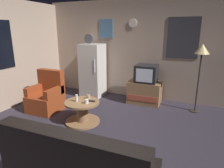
{
  "coord_description": "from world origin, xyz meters",
  "views": [
    {
      "loc": [
        1.59,
        -2.89,
        1.9
      ],
      "look_at": [
        0.02,
        0.9,
        0.75
      ],
      "focal_mm": 31.56,
      "sensor_mm": 36.0,
      "label": 1
    }
  ],
  "objects_px": {
    "coffee_table": "(82,112)",
    "mug_ceramic_white": "(87,101)",
    "fridge": "(93,70)",
    "tv_stand": "(144,92)",
    "crt_tv": "(146,74)",
    "armchair": "(47,97)",
    "wine_glass": "(77,98)",
    "remote_control": "(92,101)",
    "mug_ceramic_tan": "(88,97)",
    "standing_lamp": "(202,54)"
  },
  "relations": [
    {
      "from": "mug_ceramic_tan",
      "to": "standing_lamp",
      "type": "bearing_deg",
      "value": 31.97
    },
    {
      "from": "wine_glass",
      "to": "mug_ceramic_white",
      "type": "bearing_deg",
      "value": -5.31
    },
    {
      "from": "mug_ceramic_white",
      "to": "fridge",
      "type": "bearing_deg",
      "value": 114.06
    },
    {
      "from": "fridge",
      "to": "coffee_table",
      "type": "height_order",
      "value": "fridge"
    },
    {
      "from": "wine_glass",
      "to": "mug_ceramic_white",
      "type": "xyz_separation_m",
      "value": [
        0.24,
        -0.02,
        -0.03
      ]
    },
    {
      "from": "mug_ceramic_white",
      "to": "wine_glass",
      "type": "bearing_deg",
      "value": 174.69
    },
    {
      "from": "crt_tv",
      "to": "standing_lamp",
      "type": "height_order",
      "value": "standing_lamp"
    },
    {
      "from": "remote_control",
      "to": "wine_glass",
      "type": "bearing_deg",
      "value": -163.44
    },
    {
      "from": "mug_ceramic_tan",
      "to": "remote_control",
      "type": "height_order",
      "value": "mug_ceramic_tan"
    },
    {
      "from": "fridge",
      "to": "remote_control",
      "type": "xyz_separation_m",
      "value": [
        0.8,
        -1.56,
        -0.28
      ]
    },
    {
      "from": "tv_stand",
      "to": "wine_glass",
      "type": "xyz_separation_m",
      "value": [
        -1.02,
        -1.65,
        0.25
      ]
    },
    {
      "from": "crt_tv",
      "to": "coffee_table",
      "type": "xyz_separation_m",
      "value": [
        -0.95,
        -1.61,
        -0.57
      ]
    },
    {
      "from": "standing_lamp",
      "to": "coffee_table",
      "type": "distance_m",
      "value": 2.89
    },
    {
      "from": "standing_lamp",
      "to": "remote_control",
      "type": "distance_m",
      "value": 2.62
    },
    {
      "from": "coffee_table",
      "to": "mug_ceramic_tan",
      "type": "distance_m",
      "value": 0.34
    },
    {
      "from": "wine_glass",
      "to": "coffee_table",
      "type": "bearing_deg",
      "value": 20.2
    },
    {
      "from": "mug_ceramic_white",
      "to": "armchair",
      "type": "relative_size",
      "value": 0.09
    },
    {
      "from": "tv_stand",
      "to": "armchair",
      "type": "bearing_deg",
      "value": -146.16
    },
    {
      "from": "crt_tv",
      "to": "mug_ceramic_tan",
      "type": "xyz_separation_m",
      "value": [
        -0.91,
        -1.42,
        -0.29
      ]
    },
    {
      "from": "standing_lamp",
      "to": "armchair",
      "type": "xyz_separation_m",
      "value": [
        -3.31,
        -1.29,
        -1.02
      ]
    },
    {
      "from": "armchair",
      "to": "standing_lamp",
      "type": "bearing_deg",
      "value": 21.28
    },
    {
      "from": "tv_stand",
      "to": "wine_glass",
      "type": "distance_m",
      "value": 1.96
    },
    {
      "from": "armchair",
      "to": "coffee_table",
      "type": "bearing_deg",
      "value": -12.17
    },
    {
      "from": "fridge",
      "to": "armchair",
      "type": "distance_m",
      "value": 1.54
    },
    {
      "from": "tv_stand",
      "to": "mug_ceramic_white",
      "type": "xyz_separation_m",
      "value": [
        -0.78,
        -1.67,
        0.22
      ]
    },
    {
      "from": "wine_glass",
      "to": "fridge",
      "type": "bearing_deg",
      "value": 107.04
    },
    {
      "from": "mug_ceramic_white",
      "to": "mug_ceramic_tan",
      "type": "distance_m",
      "value": 0.27
    },
    {
      "from": "fridge",
      "to": "coffee_table",
      "type": "distance_m",
      "value": 1.83
    },
    {
      "from": "wine_glass",
      "to": "remote_control",
      "type": "distance_m",
      "value": 0.31
    },
    {
      "from": "standing_lamp",
      "to": "mug_ceramic_white",
      "type": "xyz_separation_m",
      "value": [
        -2.04,
        -1.59,
        -0.85
      ]
    },
    {
      "from": "standing_lamp",
      "to": "mug_ceramic_white",
      "type": "relative_size",
      "value": 17.67
    },
    {
      "from": "tv_stand",
      "to": "mug_ceramic_tan",
      "type": "bearing_deg",
      "value": -121.73
    },
    {
      "from": "fridge",
      "to": "tv_stand",
      "type": "bearing_deg",
      "value": -0.88
    },
    {
      "from": "standing_lamp",
      "to": "wine_glass",
      "type": "xyz_separation_m",
      "value": [
        -2.28,
        -1.57,
        -0.82
      ]
    },
    {
      "from": "armchair",
      "to": "mug_ceramic_white",
      "type": "bearing_deg",
      "value": -13.38
    },
    {
      "from": "fridge",
      "to": "mug_ceramic_tan",
      "type": "relative_size",
      "value": 19.67
    },
    {
      "from": "mug_ceramic_tan",
      "to": "crt_tv",
      "type": "bearing_deg",
      "value": 57.4
    },
    {
      "from": "coffee_table",
      "to": "mug_ceramic_white",
      "type": "xyz_separation_m",
      "value": [
        0.15,
        -0.06,
        0.28
      ]
    },
    {
      "from": "standing_lamp",
      "to": "crt_tv",
      "type": "bearing_deg",
      "value": 176.13
    },
    {
      "from": "standing_lamp",
      "to": "remote_control",
      "type": "xyz_separation_m",
      "value": [
        -2.0,
        -1.45,
        -0.88
      ]
    },
    {
      "from": "fridge",
      "to": "mug_ceramic_tan",
      "type": "distance_m",
      "value": 1.6
    },
    {
      "from": "tv_stand",
      "to": "crt_tv",
      "type": "relative_size",
      "value": 1.56
    },
    {
      "from": "crt_tv",
      "to": "remote_control",
      "type": "relative_size",
      "value": 3.6
    },
    {
      "from": "fridge",
      "to": "tv_stand",
      "type": "xyz_separation_m",
      "value": [
        1.54,
        -0.02,
        -0.46
      ]
    },
    {
      "from": "wine_glass",
      "to": "armchair",
      "type": "height_order",
      "value": "armchair"
    },
    {
      "from": "crt_tv",
      "to": "tv_stand",
      "type": "bearing_deg",
      "value": 178.14
    },
    {
      "from": "mug_ceramic_tan",
      "to": "remote_control",
      "type": "distance_m",
      "value": 0.18
    },
    {
      "from": "fridge",
      "to": "wine_glass",
      "type": "distance_m",
      "value": 1.76
    },
    {
      "from": "mug_ceramic_white",
      "to": "armchair",
      "type": "bearing_deg",
      "value": 166.62
    },
    {
      "from": "mug_ceramic_white",
      "to": "remote_control",
      "type": "xyz_separation_m",
      "value": [
        0.04,
        0.14,
        -0.03
      ]
    }
  ]
}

